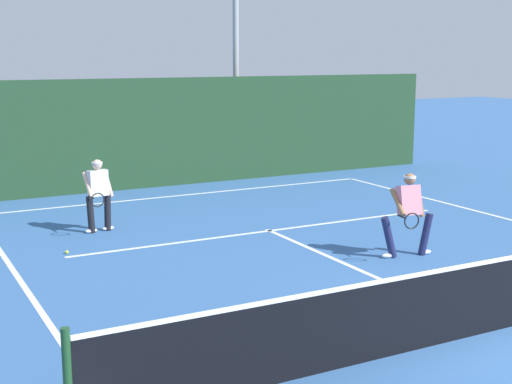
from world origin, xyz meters
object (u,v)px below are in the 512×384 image
at_px(player_far, 98,193).
at_px(light_pole, 236,40).
at_px(player_near, 408,211).
at_px(tennis_ball, 67,252).

bearing_deg(player_far, light_pole, -145.61).
height_order(player_near, tennis_ball, player_near).
xyz_separation_m(player_far, light_pole, (5.80, 5.20, 3.25)).
distance_m(player_far, light_pole, 8.44).
relative_size(player_near, player_far, 1.02).
height_order(player_far, tennis_ball, player_far).
height_order(player_far, light_pole, light_pole).
relative_size(player_near, light_pole, 0.24).
relative_size(player_far, light_pole, 0.23).
distance_m(tennis_ball, light_pole, 10.30).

